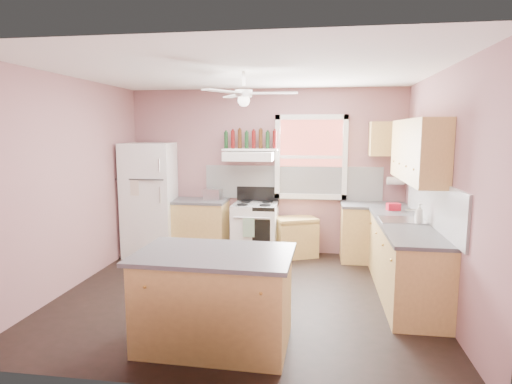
# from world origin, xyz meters

# --- Properties ---
(floor) EXTENTS (4.50, 4.50, 0.00)m
(floor) POSITION_xyz_m (0.00, 0.00, 0.00)
(floor) COLOR black
(floor) RESTS_ON ground
(ceiling) EXTENTS (4.50, 4.50, 0.00)m
(ceiling) POSITION_xyz_m (0.00, 0.00, 2.70)
(ceiling) COLOR white
(ceiling) RESTS_ON ground
(wall_back) EXTENTS (4.50, 0.05, 2.70)m
(wall_back) POSITION_xyz_m (0.00, 2.02, 1.35)
(wall_back) COLOR #916265
(wall_back) RESTS_ON ground
(wall_right) EXTENTS (0.05, 4.00, 2.70)m
(wall_right) POSITION_xyz_m (2.27, 0.00, 1.35)
(wall_right) COLOR #916265
(wall_right) RESTS_ON ground
(wall_left) EXTENTS (0.05, 4.00, 2.70)m
(wall_left) POSITION_xyz_m (-2.27, 0.00, 1.35)
(wall_left) COLOR #916265
(wall_left) RESTS_ON ground
(backsplash_back) EXTENTS (2.90, 0.03, 0.55)m
(backsplash_back) POSITION_xyz_m (0.45, 1.99, 1.18)
(backsplash_back) COLOR white
(backsplash_back) RESTS_ON wall_back
(backsplash_right) EXTENTS (0.03, 2.60, 0.55)m
(backsplash_right) POSITION_xyz_m (2.23, 0.30, 1.18)
(backsplash_right) COLOR white
(backsplash_right) RESTS_ON wall_right
(window_view) EXTENTS (1.00, 0.02, 1.20)m
(window_view) POSITION_xyz_m (0.75, 1.98, 1.60)
(window_view) COLOR brown
(window_view) RESTS_ON wall_back
(window_frame) EXTENTS (1.16, 0.07, 1.36)m
(window_frame) POSITION_xyz_m (0.75, 1.96, 1.60)
(window_frame) COLOR white
(window_frame) RESTS_ON wall_back
(refrigerator) EXTENTS (0.85, 0.83, 1.83)m
(refrigerator) POSITION_xyz_m (-1.85, 1.57, 0.91)
(refrigerator) COLOR white
(refrigerator) RESTS_ON floor
(base_cabinet_left) EXTENTS (0.90, 0.60, 0.86)m
(base_cabinet_left) POSITION_xyz_m (-1.06, 1.70, 0.43)
(base_cabinet_left) COLOR tan
(base_cabinet_left) RESTS_ON floor
(counter_left) EXTENTS (0.92, 0.62, 0.04)m
(counter_left) POSITION_xyz_m (-1.06, 1.70, 0.88)
(counter_left) COLOR #454548
(counter_left) RESTS_ON base_cabinet_left
(toaster) EXTENTS (0.30, 0.20, 0.18)m
(toaster) POSITION_xyz_m (-0.82, 1.71, 0.99)
(toaster) COLOR silver
(toaster) RESTS_ON counter_left
(stove) EXTENTS (0.70, 0.64, 0.86)m
(stove) POSITION_xyz_m (-0.12, 1.68, 0.43)
(stove) COLOR white
(stove) RESTS_ON floor
(range_hood) EXTENTS (0.78, 0.50, 0.14)m
(range_hood) POSITION_xyz_m (-0.23, 1.75, 1.62)
(range_hood) COLOR white
(range_hood) RESTS_ON wall_back
(bottle_shelf) EXTENTS (0.90, 0.26, 0.03)m
(bottle_shelf) POSITION_xyz_m (-0.23, 1.87, 1.72)
(bottle_shelf) COLOR white
(bottle_shelf) RESTS_ON range_hood
(cart) EXTENTS (0.76, 0.65, 0.64)m
(cart) POSITION_xyz_m (0.53, 1.75, 0.32)
(cart) COLOR tan
(cart) RESTS_ON floor
(base_cabinet_corner) EXTENTS (1.00, 0.60, 0.86)m
(base_cabinet_corner) POSITION_xyz_m (1.75, 1.70, 0.43)
(base_cabinet_corner) COLOR tan
(base_cabinet_corner) RESTS_ON floor
(base_cabinet_right) EXTENTS (0.60, 2.20, 0.86)m
(base_cabinet_right) POSITION_xyz_m (1.95, 0.30, 0.43)
(base_cabinet_right) COLOR tan
(base_cabinet_right) RESTS_ON floor
(counter_corner) EXTENTS (1.02, 0.62, 0.04)m
(counter_corner) POSITION_xyz_m (1.75, 1.70, 0.88)
(counter_corner) COLOR #454548
(counter_corner) RESTS_ON base_cabinet_corner
(counter_right) EXTENTS (0.62, 2.22, 0.04)m
(counter_right) POSITION_xyz_m (1.94, 0.30, 0.88)
(counter_right) COLOR #454548
(counter_right) RESTS_ON base_cabinet_right
(sink) EXTENTS (0.55, 0.45, 0.03)m
(sink) POSITION_xyz_m (1.94, 0.50, 0.90)
(sink) COLOR silver
(sink) RESTS_ON counter_right
(faucet) EXTENTS (0.03, 0.03, 0.14)m
(faucet) POSITION_xyz_m (2.10, 0.50, 0.97)
(faucet) COLOR silver
(faucet) RESTS_ON sink
(upper_cabinet_right) EXTENTS (0.33, 1.80, 0.76)m
(upper_cabinet_right) POSITION_xyz_m (2.08, 0.50, 1.78)
(upper_cabinet_right) COLOR tan
(upper_cabinet_right) RESTS_ON wall_right
(upper_cabinet_corner) EXTENTS (0.60, 0.33, 0.52)m
(upper_cabinet_corner) POSITION_xyz_m (1.95, 1.83, 1.90)
(upper_cabinet_corner) COLOR tan
(upper_cabinet_corner) RESTS_ON wall_back
(paper_towel) EXTENTS (0.26, 0.12, 0.12)m
(paper_towel) POSITION_xyz_m (2.07, 1.86, 1.25)
(paper_towel) COLOR white
(paper_towel) RESTS_ON wall_back
(island) EXTENTS (1.39, 0.90, 0.86)m
(island) POSITION_xyz_m (-0.06, -1.26, 0.43)
(island) COLOR tan
(island) RESTS_ON floor
(island_top) EXTENTS (1.47, 0.98, 0.04)m
(island_top) POSITION_xyz_m (-0.06, -1.26, 0.88)
(island_top) COLOR #454548
(island_top) RESTS_ON island
(ceiling_fan_hub) EXTENTS (0.20, 0.20, 0.08)m
(ceiling_fan_hub) POSITION_xyz_m (0.00, 0.00, 2.45)
(ceiling_fan_hub) COLOR white
(ceiling_fan_hub) RESTS_ON ceiling
(soap_bottle) EXTENTS (0.13, 0.13, 0.25)m
(soap_bottle) POSITION_xyz_m (2.10, 0.32, 1.02)
(soap_bottle) COLOR silver
(soap_bottle) RESTS_ON counter_right
(red_caddy) EXTENTS (0.20, 0.15, 0.10)m
(red_caddy) POSITION_xyz_m (1.94, 1.20, 0.95)
(red_caddy) COLOR red
(red_caddy) RESTS_ON counter_right
(wine_bottles) EXTENTS (0.86, 0.06, 0.31)m
(wine_bottles) POSITION_xyz_m (-0.23, 1.87, 1.88)
(wine_bottles) COLOR #143819
(wine_bottles) RESTS_ON bottle_shelf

